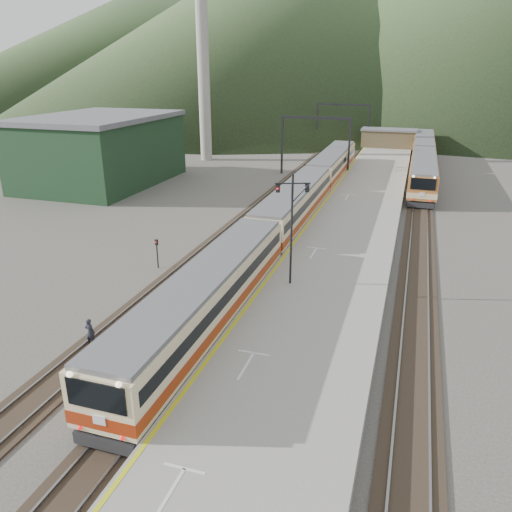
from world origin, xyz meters
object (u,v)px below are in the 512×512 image
(worker, at_px, (90,332))
(second_train, at_px, (423,158))
(main_train, at_px, (295,204))
(signal_mast, at_px, (292,219))

(worker, bearing_deg, second_train, -104.69)
(main_train, height_order, second_train, main_train)
(second_train, bearing_deg, main_train, -110.90)
(second_train, relative_size, worker, 26.00)
(second_train, xyz_separation_m, worker, (-16.93, -55.00, -1.31))
(worker, bearing_deg, signal_mast, -131.36)
(signal_mast, distance_m, worker, 13.64)
(second_train, bearing_deg, signal_mast, -99.98)
(signal_mast, bearing_deg, worker, -133.78)
(main_train, distance_m, worker, 25.50)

